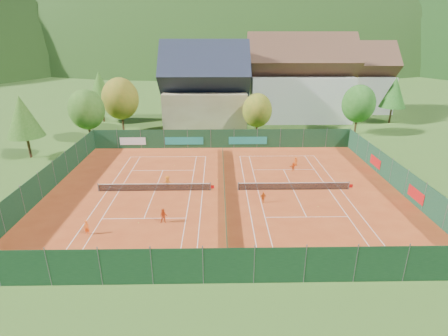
% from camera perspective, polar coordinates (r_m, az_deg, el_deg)
% --- Properties ---
extents(ground, '(600.00, 600.00, 0.00)m').
position_cam_1_polar(ground, '(40.34, 0.05, -3.70)').
color(ground, '#31571B').
rests_on(ground, ground).
extents(clay_pad, '(40.00, 32.00, 0.01)m').
position_cam_1_polar(clay_pad, '(40.32, 0.05, -3.67)').
color(clay_pad, '#AA3F19').
rests_on(clay_pad, ground).
extents(court_markings_left, '(11.03, 23.83, 0.00)m').
position_cam_1_polar(court_markings_left, '(40.97, -11.23, -3.68)').
color(court_markings_left, white).
rests_on(court_markings_left, ground).
extents(court_markings_right, '(11.03, 23.83, 0.00)m').
position_cam_1_polar(court_markings_right, '(41.24, 11.26, -3.51)').
color(court_markings_right, white).
rests_on(court_markings_right, ground).
extents(tennis_net_left, '(13.30, 0.10, 1.02)m').
position_cam_1_polar(tennis_net_left, '(40.74, -11.06, -3.05)').
color(tennis_net_left, '#59595B').
rests_on(tennis_net_left, ground).
extents(tennis_net_right, '(13.30, 0.10, 1.02)m').
position_cam_1_polar(tennis_net_right, '(41.08, 11.52, -2.88)').
color(tennis_net_right, '#59595B').
rests_on(tennis_net_right, ground).
extents(court_divider, '(0.03, 28.80, 1.00)m').
position_cam_1_polar(court_divider, '(40.12, 0.05, -3.03)').
color(court_divider, '#12341C').
rests_on(court_divider, ground).
extents(fence_north, '(40.00, 0.10, 3.00)m').
position_cam_1_polar(fence_north, '(54.81, -0.75, 4.76)').
color(fence_north, '#153B21').
rests_on(fence_north, ground).
extents(fence_south, '(40.00, 0.04, 3.00)m').
position_cam_1_polar(fence_south, '(25.75, 0.76, -15.70)').
color(fence_south, '#123319').
rests_on(fence_south, ground).
extents(fence_west, '(0.04, 32.00, 3.00)m').
position_cam_1_polar(fence_west, '(44.15, -26.89, -1.71)').
color(fence_west, '#13351C').
rests_on(fence_west, ground).
extents(fence_east, '(0.09, 32.00, 3.00)m').
position_cam_1_polar(fence_east, '(44.83, 26.54, -1.34)').
color(fence_east, '#153A23').
rests_on(fence_east, ground).
extents(chalet, '(16.20, 12.00, 16.00)m').
position_cam_1_polar(chalet, '(67.42, -3.06, 12.33)').
color(chalet, tan).
rests_on(chalet, ground).
extents(hotel_block_a, '(21.60, 11.00, 17.25)m').
position_cam_1_polar(hotel_block_a, '(75.10, 12.15, 13.40)').
color(hotel_block_a, silver).
rests_on(hotel_block_a, ground).
extents(hotel_block_b, '(17.28, 10.00, 15.50)m').
position_cam_1_polar(hotel_block_b, '(86.85, 20.21, 13.09)').
color(hotel_block_b, silver).
rests_on(hotel_block_b, ground).
extents(tree_west_front, '(5.72, 5.72, 8.69)m').
position_cam_1_polar(tree_west_front, '(61.56, -21.54, 8.89)').
color(tree_west_front, '#432817').
rests_on(tree_west_front, ground).
extents(tree_west_mid, '(6.44, 6.44, 9.78)m').
position_cam_1_polar(tree_west_mid, '(65.84, -16.56, 10.80)').
color(tree_west_mid, '#492D1A').
rests_on(tree_west_mid, ground).
extents(tree_west_back, '(5.60, 5.60, 10.00)m').
position_cam_1_polar(tree_west_back, '(75.03, -19.58, 12.17)').
color(tree_west_back, '#402817').
rests_on(tree_west_back, ground).
extents(tree_center, '(5.01, 5.01, 7.60)m').
position_cam_1_polar(tree_center, '(60.22, 5.44, 9.36)').
color(tree_center, '#462E19').
rests_on(tree_center, ground).
extents(tree_east_front, '(5.72, 5.72, 8.69)m').
position_cam_1_polar(tree_east_front, '(66.44, 21.12, 9.76)').
color(tree_east_front, '#472F19').
rests_on(tree_east_front, ground).
extents(tree_east_mid, '(5.04, 5.04, 9.00)m').
position_cam_1_polar(tree_east_mid, '(77.63, 26.03, 11.02)').
color(tree_east_mid, '#4B351B').
rests_on(tree_east_mid, ground).
extents(tree_west_side, '(5.04, 5.04, 9.00)m').
position_cam_1_polar(tree_west_side, '(56.78, -30.02, 7.30)').
color(tree_west_side, '#492A1A').
rests_on(tree_west_side, ground).
extents(tree_east_back, '(7.15, 7.15, 10.86)m').
position_cam_1_polar(tree_east_back, '(81.75, 18.52, 12.95)').
color(tree_east_back, '#4C331B').
rests_on(tree_east_back, ground).
extents(mountain_backdrop, '(820.00, 530.00, 242.00)m').
position_cam_1_polar(mountain_backdrop, '(277.48, 5.09, 9.32)').
color(mountain_backdrop, black).
rests_on(mountain_backdrop, ground).
extents(ball_hopper, '(0.34, 0.34, 0.80)m').
position_cam_1_polar(ball_hopper, '(31.93, 24.67, -11.89)').
color(ball_hopper, slate).
rests_on(ball_hopper, ground).
extents(loose_ball_0, '(0.07, 0.07, 0.07)m').
position_cam_1_polar(loose_ball_0, '(34.70, -13.80, -8.68)').
color(loose_ball_0, '#CCD833').
rests_on(loose_ball_0, ground).
extents(loose_ball_1, '(0.07, 0.07, 0.07)m').
position_cam_1_polar(loose_ball_1, '(29.64, 9.95, -13.99)').
color(loose_ball_1, '#CCD833').
rests_on(loose_ball_1, ground).
extents(loose_ball_2, '(0.07, 0.07, 0.07)m').
position_cam_1_polar(loose_ball_2, '(43.18, -1.07, -1.89)').
color(loose_ball_2, '#CCD833').
rests_on(loose_ball_2, ground).
extents(loose_ball_3, '(0.07, 0.07, 0.07)m').
position_cam_1_polar(loose_ball_3, '(48.19, -8.07, 0.40)').
color(loose_ball_3, '#CCD833').
rests_on(loose_ball_3, ground).
extents(loose_ball_4, '(0.07, 0.07, 0.07)m').
position_cam_1_polar(loose_ball_4, '(37.98, 15.10, -6.07)').
color(loose_ball_4, '#CCD833').
rests_on(loose_ball_4, ground).
extents(player_left_near, '(0.54, 0.37, 1.41)m').
position_cam_1_polar(player_left_near, '(33.95, -21.51, -9.04)').
color(player_left_near, '#F65D15').
rests_on(player_left_near, ground).
extents(player_left_mid, '(0.75, 0.60, 1.50)m').
position_cam_1_polar(player_left_mid, '(33.89, -9.84, -7.72)').
color(player_left_mid, '#CD3F12').
rests_on(player_left_mid, ground).
extents(player_left_far, '(1.10, 0.79, 1.54)m').
position_cam_1_polar(player_left_far, '(41.15, -9.23, -2.27)').
color(player_left_far, orange).
rests_on(player_left_far, ground).
extents(player_right_near, '(0.81, 0.56, 1.28)m').
position_cam_1_polar(player_right_near, '(37.45, 6.41, -4.78)').
color(player_right_near, '#DF5E13').
rests_on(player_right_near, ground).
extents(player_right_far_a, '(0.65, 0.49, 1.19)m').
position_cam_1_polar(player_right_far_a, '(48.64, 11.62, 1.07)').
color(player_right_far_a, '#DB5413').
rests_on(player_right_far_a, ground).
extents(player_right_far_b, '(1.15, 0.70, 1.18)m').
position_cam_1_polar(player_right_far_b, '(46.64, 11.23, 0.21)').
color(player_right_far_b, '#DF5213').
rests_on(player_right_far_b, ground).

